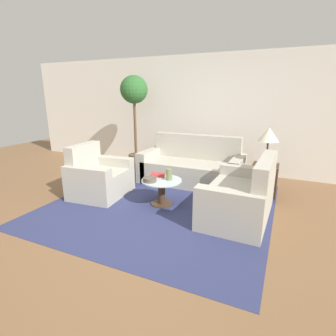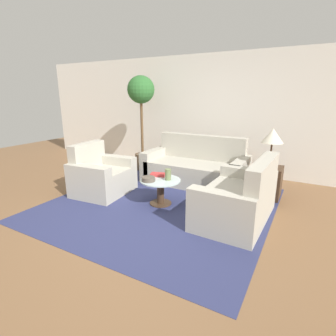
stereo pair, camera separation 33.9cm
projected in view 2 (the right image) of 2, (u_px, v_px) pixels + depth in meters
name	position (u px, v px, depth m)	size (l,w,h in m)	color
ground_plane	(137.00, 218.00, 3.80)	(14.00, 14.00, 0.00)	brown
wall_back	(212.00, 114.00, 5.95)	(10.00, 0.06, 2.60)	white
rug	(161.00, 203.00, 4.31)	(3.40, 3.38, 0.01)	navy
sofa_main	(196.00, 168.00, 5.27)	(2.02, 0.90, 0.94)	#B2AD9E
armchair	(100.00, 177.00, 4.74)	(0.91, 1.05, 0.90)	#B2AD9E
loveseat	(241.00, 201.00, 3.68)	(0.90, 1.45, 0.92)	#B2AD9E
coffee_table	(161.00, 188.00, 4.23)	(0.65, 0.65, 0.42)	#422D1E
side_table	(268.00, 182.00, 4.53)	(0.44, 0.44, 0.55)	#422D1E
table_lamp	(273.00, 137.00, 4.32)	(0.35, 0.35, 0.65)	#422D1E
potted_plant	(141.00, 103.00, 5.89)	(0.61, 0.61, 2.14)	brown
vase	(168.00, 174.00, 4.16)	(0.10, 0.10, 0.18)	#6B7A4C
bowl	(148.00, 179.00, 4.12)	(0.21, 0.21, 0.07)	brown
book_stack	(158.00, 175.00, 4.39)	(0.27, 0.21, 0.05)	#BC3333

